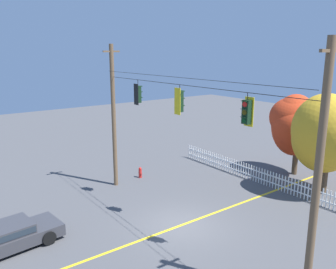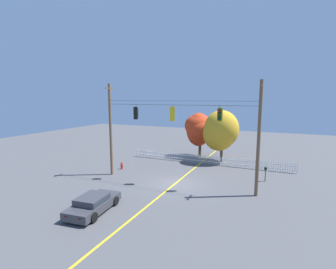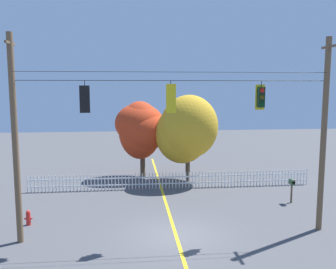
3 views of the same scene
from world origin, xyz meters
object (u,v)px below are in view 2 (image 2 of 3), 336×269
(autumn_maple_near_fence, at_px, (199,128))
(roadside_mailbox, at_px, (266,169))
(traffic_signal_westbound_side, at_px, (136,113))
(parked_car, at_px, (93,203))
(autumn_maple_mid, at_px, (220,131))
(traffic_signal_northbound_secondary, at_px, (220,115))
(traffic_signal_northbound_primary, at_px, (173,114))
(fire_hydrant, at_px, (122,166))

(autumn_maple_near_fence, height_order, roadside_mailbox, autumn_maple_near_fence)
(traffic_signal_westbound_side, xyz_separation_m, parked_car, (0.99, -7.44, -5.65))
(traffic_signal_westbound_side, distance_m, roadside_mailbox, 13.01)
(parked_car, bearing_deg, autumn_maple_near_fence, 84.70)
(roadside_mailbox, bearing_deg, autumn_maple_mid, 135.52)
(autumn_maple_near_fence, xyz_separation_m, roadside_mailbox, (8.57, -7.06, -2.56))
(roadside_mailbox, bearing_deg, traffic_signal_northbound_secondary, -131.41)
(traffic_signal_northbound_secondary, bearing_deg, roadside_mailbox, 48.59)
(traffic_signal_northbound_primary, xyz_separation_m, parked_car, (-2.69, -7.44, -5.68))
(traffic_signal_westbound_side, xyz_separation_m, fire_hydrant, (-3.16, 2.01, -5.89))
(autumn_maple_mid, distance_m, roadside_mailbox, 8.09)
(traffic_signal_northbound_secondary, height_order, parked_car, traffic_signal_northbound_secondary)
(traffic_signal_northbound_primary, height_order, autumn_maple_near_fence, traffic_signal_northbound_primary)
(autumn_maple_mid, bearing_deg, roadside_mailbox, -44.48)
(fire_hydrant, bearing_deg, autumn_maple_mid, 39.42)
(autumn_maple_near_fence, height_order, fire_hydrant, autumn_maple_near_fence)
(traffic_signal_westbound_side, distance_m, fire_hydrant, 6.98)
(traffic_signal_westbound_side, height_order, traffic_signal_northbound_primary, same)
(traffic_signal_northbound_secondary, height_order, autumn_maple_mid, traffic_signal_northbound_secondary)
(traffic_signal_northbound_primary, bearing_deg, autumn_maple_mid, 77.24)
(traffic_signal_northbound_secondary, bearing_deg, autumn_maple_near_fence, 114.54)
(parked_car, bearing_deg, autumn_maple_mid, 74.04)
(autumn_maple_mid, relative_size, parked_car, 1.39)
(autumn_maple_near_fence, bearing_deg, traffic_signal_northbound_primary, -85.00)
(traffic_signal_northbound_secondary, distance_m, fire_hydrant, 12.59)
(traffic_signal_westbound_side, relative_size, fire_hydrant, 1.82)
(autumn_maple_mid, bearing_deg, traffic_signal_northbound_secondary, -78.21)
(autumn_maple_near_fence, distance_m, autumn_maple_mid, 3.52)
(traffic_signal_northbound_primary, distance_m, roadside_mailbox, 10.00)
(autumn_maple_near_fence, distance_m, roadside_mailbox, 11.40)
(traffic_signal_northbound_primary, height_order, fire_hydrant, traffic_signal_northbound_primary)
(traffic_signal_westbound_side, relative_size, traffic_signal_northbound_primary, 0.98)
(autumn_maple_mid, distance_m, parked_car, 17.77)
(traffic_signal_northbound_secondary, bearing_deg, autumn_maple_mid, 101.79)
(autumn_maple_mid, bearing_deg, parked_car, -105.96)
(fire_hydrant, bearing_deg, roadside_mailbox, 7.87)
(traffic_signal_westbound_side, bearing_deg, traffic_signal_northbound_secondary, 0.14)
(traffic_signal_northbound_secondary, height_order, autumn_maple_near_fence, traffic_signal_northbound_secondary)
(traffic_signal_westbound_side, xyz_separation_m, traffic_signal_northbound_secondary, (7.76, 0.02, 0.06))
(traffic_signal_westbound_side, distance_m, traffic_signal_northbound_secondary, 7.76)
(traffic_signal_northbound_primary, height_order, roadside_mailbox, traffic_signal_northbound_primary)
(roadside_mailbox, bearing_deg, autumn_maple_near_fence, 140.49)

